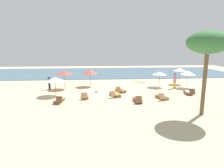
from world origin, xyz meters
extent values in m
plane|color=beige|center=(0.00, 0.00, 0.00)|extent=(60.00, 60.00, 0.00)
cube|color=#476B7F|center=(0.00, 17.00, 0.03)|extent=(48.00, 16.00, 0.06)
cylinder|color=brown|center=(9.47, 4.64, 1.09)|extent=(0.06, 0.06, 2.18)
cone|color=silver|center=(9.47, 4.64, 2.03)|extent=(1.74, 1.74, 0.41)
cylinder|color=brown|center=(-6.34, -0.61, 0.97)|extent=(0.05, 0.05, 1.94)
cone|color=white|center=(-6.34, -0.61, 1.76)|extent=(2.06, 2.06, 0.45)
cylinder|color=olive|center=(-5.91, 2.75, 1.06)|extent=(0.06, 0.06, 2.13)
cone|color=#D84C3F|center=(-5.91, 2.75, 1.99)|extent=(2.06, 2.06, 0.37)
cylinder|color=brown|center=(-2.82, 4.05, 1.05)|extent=(0.06, 0.06, 2.10)
cone|color=#D84C3F|center=(-2.82, 4.05, 1.93)|extent=(2.01, 2.01, 0.46)
cylinder|color=brown|center=(6.12, 3.03, 0.96)|extent=(0.05, 0.05, 1.92)
cone|color=silver|center=(6.12, 3.03, 1.77)|extent=(1.90, 1.90, 0.40)
cylinder|color=olive|center=(9.49, 2.23, 1.06)|extent=(0.05, 0.05, 2.11)
cone|color=white|center=(9.49, 2.23, 1.92)|extent=(1.93, 1.93, 0.49)
cube|color=brown|center=(1.91, -3.66, 0.14)|extent=(0.65, 1.52, 0.28)
cube|color=brown|center=(1.88, -4.36, 0.43)|extent=(0.59, 0.46, 0.56)
cube|color=#BF3338|center=(1.91, -3.66, 0.30)|extent=(0.55, 1.07, 0.03)
cube|color=olive|center=(4.57, -2.75, 0.14)|extent=(1.04, 1.61, 0.28)
cube|color=olive|center=(4.35, -3.42, 0.42)|extent=(0.69, 0.63, 0.54)
cube|color=brown|center=(8.09, -1.10, 0.14)|extent=(0.84, 1.58, 0.28)
cube|color=brown|center=(8.20, -1.79, 0.44)|extent=(0.63, 0.48, 0.59)
cube|color=white|center=(8.09, -1.10, 0.30)|extent=(0.68, 1.12, 0.03)
cube|color=brown|center=(-0.02, -1.45, 0.14)|extent=(1.21, 1.61, 0.28)
cube|color=brown|center=(-0.33, -2.08, 0.42)|extent=(0.73, 0.70, 0.52)
cube|color=yellow|center=(-0.02, -1.45, 0.30)|extent=(0.93, 1.17, 0.03)
cube|color=brown|center=(-5.49, -3.27, 0.14)|extent=(0.85, 1.58, 0.28)
cube|color=brown|center=(-5.37, -3.96, 0.44)|extent=(0.63, 0.49, 0.59)
cube|color=white|center=(-5.49, -3.27, 0.30)|extent=(0.68, 1.12, 0.03)
cube|color=brown|center=(0.78, 0.44, 0.14)|extent=(1.22, 1.61, 0.28)
cube|color=brown|center=(0.46, -0.18, 0.44)|extent=(0.67, 0.59, 0.61)
cube|color=olive|center=(-3.14, -1.84, 0.14)|extent=(0.75, 1.55, 0.28)
cube|color=olive|center=(-3.22, -2.54, 0.42)|extent=(0.62, 0.55, 0.52)
cylinder|color=#26262D|center=(-7.73, 2.54, 0.38)|extent=(0.34, 0.34, 0.75)
cylinder|color=#2D4C8C|center=(-7.73, 2.54, 1.15)|extent=(0.41, 0.41, 0.79)
sphere|color=beige|center=(-7.73, 2.54, 1.64)|extent=(0.21, 0.21, 0.21)
cylinder|color=yellow|center=(7.74, 1.93, 0.42)|extent=(0.34, 0.34, 0.85)
cylinder|color=#D17299|center=(7.74, 1.93, 1.29)|extent=(0.41, 0.41, 0.88)
sphere|color=brown|center=(7.74, 1.93, 1.84)|extent=(0.24, 0.24, 0.24)
cylinder|color=brown|center=(6.13, -7.49, 2.47)|extent=(0.29, 0.29, 4.95)
ellipsoid|color=#38753D|center=(6.13, -7.49, 5.48)|extent=(3.04, 3.04, 1.67)
cube|color=silver|center=(-1.96, 0.48, 0.02)|extent=(0.38, 0.41, 0.04)
ellipsoid|color=silver|center=(-1.96, 0.48, 0.17)|extent=(0.59, 0.66, 0.28)
sphere|color=silver|center=(-1.79, 0.26, 0.22)|extent=(0.19, 0.19, 0.19)
ellipsoid|color=gold|center=(4.28, 6.44, 0.04)|extent=(1.79, 1.50, 0.07)
camera|label=1|loc=(-1.87, -21.25, 5.21)|focal=31.18mm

